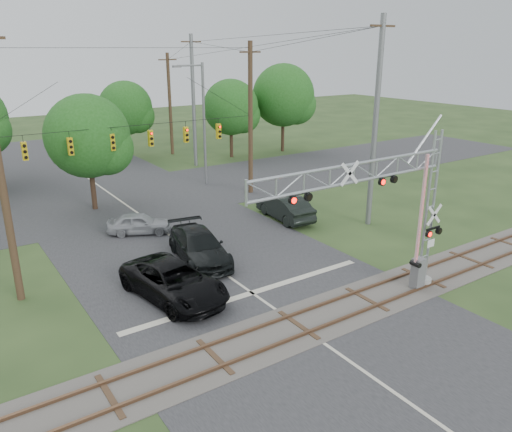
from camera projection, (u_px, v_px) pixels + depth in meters
ground at (331, 349)px, 19.22m from camera, size 160.00×160.00×0.00m
road_main at (206, 261)px, 27.06m from camera, size 14.00×90.00×0.02m
road_cross at (118, 199)px, 38.06m from camera, size 90.00×12.00×0.02m
railroad_track at (298, 325)px, 20.78m from camera, size 90.00×3.20×0.17m
crossing_gantry at (385, 205)px, 21.29m from camera, size 10.77×0.96×7.54m
traffic_signal_span at (144, 132)px, 33.59m from camera, size 19.34×0.36×11.50m
pickup_black at (174, 281)px, 22.88m from camera, size 3.67×6.32×1.66m
car_dark at (199, 246)px, 26.91m from camera, size 3.27×6.02×1.66m
sedan_silver at (139, 223)px, 30.96m from camera, size 4.14×3.11×1.31m
suv_dark at (285, 207)px, 33.51m from camera, size 2.22×5.17×1.66m
streetlight at (202, 119)px, 40.45m from camera, size 2.64×0.28×9.91m
utility_poles at (149, 119)px, 36.61m from camera, size 26.00×28.37×12.91m
treeline at (53, 114)px, 42.41m from camera, size 53.15×22.11×9.47m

